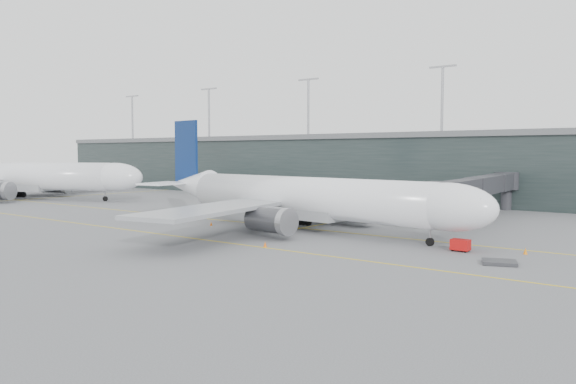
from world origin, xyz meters
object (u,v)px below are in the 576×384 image
Objects in this scene: jet_bridge at (490,186)px; second_aircraft at (18,177)px; gse_cart at (460,245)px; main_aircraft at (301,198)px.

second_aircraft reaches higher than jet_bridge.
jet_bridge is 103.55m from second_aircraft.
jet_bridge reaches higher than gse_cart.
second_aircraft is 32.19× the size of gse_cart.
second_aircraft is (-99.84, -27.48, -0.12)m from jet_bridge.
main_aircraft is at bearing -24.15° from second_aircraft.
jet_bridge is at bearing 67.84° from main_aircraft.
jet_bridge is at bearing -6.56° from second_aircraft.
jet_bridge is 23.69× the size of gse_cart.
jet_bridge is 0.74× the size of second_aircraft.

